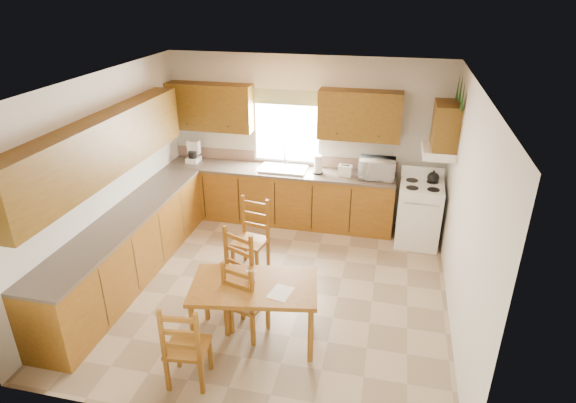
% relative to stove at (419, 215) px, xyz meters
% --- Properties ---
extents(floor, '(4.50, 4.50, 0.00)m').
position_rel_stove_xyz_m(floor, '(-1.88, -1.70, -0.47)').
color(floor, tan).
rests_on(floor, ground).
extents(ceiling, '(4.50, 4.50, 0.00)m').
position_rel_stove_xyz_m(ceiling, '(-1.88, -1.70, 2.23)').
color(ceiling, brown).
rests_on(ceiling, floor).
extents(wall_left, '(4.50, 4.50, 0.00)m').
position_rel_stove_xyz_m(wall_left, '(-4.13, -1.70, 0.88)').
color(wall_left, silver).
rests_on(wall_left, floor).
extents(wall_right, '(4.50, 4.50, 0.00)m').
position_rel_stove_xyz_m(wall_right, '(0.37, -1.70, 0.88)').
color(wall_right, silver).
rests_on(wall_right, floor).
extents(wall_back, '(4.50, 4.50, 0.00)m').
position_rel_stove_xyz_m(wall_back, '(-1.88, 0.55, 0.88)').
color(wall_back, silver).
rests_on(wall_back, floor).
extents(wall_front, '(4.50, 4.50, 0.00)m').
position_rel_stove_xyz_m(wall_front, '(-1.88, -3.95, 0.88)').
color(wall_front, silver).
rests_on(wall_front, floor).
extents(lower_cab_back, '(3.75, 0.60, 0.88)m').
position_rel_stove_xyz_m(lower_cab_back, '(-2.25, 0.25, -0.03)').
color(lower_cab_back, brown).
rests_on(lower_cab_back, floor).
extents(lower_cab_left, '(0.60, 3.60, 0.88)m').
position_rel_stove_xyz_m(lower_cab_left, '(-3.83, -1.85, -0.03)').
color(lower_cab_left, brown).
rests_on(lower_cab_left, floor).
extents(counter_back, '(3.75, 0.63, 0.04)m').
position_rel_stove_xyz_m(counter_back, '(-2.25, 0.25, 0.43)').
color(counter_back, brown).
rests_on(counter_back, lower_cab_back).
extents(counter_left, '(0.63, 3.60, 0.04)m').
position_rel_stove_xyz_m(counter_left, '(-3.83, -1.85, 0.43)').
color(counter_left, brown).
rests_on(counter_left, lower_cab_left).
extents(backsplash, '(3.75, 0.01, 0.18)m').
position_rel_stove_xyz_m(backsplash, '(-2.25, 0.54, 0.54)').
color(backsplash, '#8B6A5A').
rests_on(backsplash, counter_back).
extents(upper_cab_back_left, '(1.41, 0.33, 0.75)m').
position_rel_stove_xyz_m(upper_cab_back_left, '(-3.43, 0.39, 1.38)').
color(upper_cab_back_left, brown).
rests_on(upper_cab_back_left, wall_back).
extents(upper_cab_back_right, '(1.25, 0.33, 0.75)m').
position_rel_stove_xyz_m(upper_cab_back_right, '(-1.02, 0.39, 1.38)').
color(upper_cab_back_right, brown).
rests_on(upper_cab_back_right, wall_back).
extents(upper_cab_left, '(0.33, 3.60, 0.75)m').
position_rel_stove_xyz_m(upper_cab_left, '(-3.96, -1.85, 1.38)').
color(upper_cab_left, brown).
rests_on(upper_cab_left, wall_left).
extents(upper_cab_stove, '(0.33, 0.62, 0.62)m').
position_rel_stove_xyz_m(upper_cab_stove, '(0.20, -0.05, 1.43)').
color(upper_cab_stove, brown).
rests_on(upper_cab_stove, wall_right).
extents(range_hood, '(0.44, 0.62, 0.12)m').
position_rel_stove_xyz_m(range_hood, '(0.15, -0.05, 1.05)').
color(range_hood, white).
rests_on(range_hood, wall_right).
extents(window_frame, '(1.13, 0.02, 1.18)m').
position_rel_stove_xyz_m(window_frame, '(-2.18, 0.52, 1.08)').
color(window_frame, white).
rests_on(window_frame, wall_back).
extents(window_pane, '(1.05, 0.01, 1.10)m').
position_rel_stove_xyz_m(window_pane, '(-2.18, 0.52, 1.08)').
color(window_pane, white).
rests_on(window_pane, wall_back).
extents(window_valance, '(1.19, 0.01, 0.24)m').
position_rel_stove_xyz_m(window_valance, '(-2.18, 0.49, 1.58)').
color(window_valance, '#4B6A37').
rests_on(window_valance, wall_back).
extents(sink_basin, '(0.75, 0.45, 0.04)m').
position_rel_stove_xyz_m(sink_basin, '(-2.18, 0.25, 0.47)').
color(sink_basin, silver).
rests_on(sink_basin, counter_back).
extents(pine_decal_a, '(0.22, 0.22, 0.36)m').
position_rel_stove_xyz_m(pine_decal_a, '(0.33, -0.37, 1.91)').
color(pine_decal_a, '#18461C').
rests_on(pine_decal_a, wall_right).
extents(pine_decal_b, '(0.22, 0.22, 0.36)m').
position_rel_stove_xyz_m(pine_decal_b, '(0.33, -0.05, 1.95)').
color(pine_decal_b, '#18461C').
rests_on(pine_decal_b, wall_right).
extents(pine_decal_c, '(0.22, 0.22, 0.36)m').
position_rel_stove_xyz_m(pine_decal_c, '(0.33, 0.27, 1.91)').
color(pine_decal_c, '#18461C').
rests_on(pine_decal_c, wall_right).
extents(stove, '(0.66, 0.68, 0.94)m').
position_rel_stove_xyz_m(stove, '(0.00, 0.00, 0.00)').
color(stove, white).
rests_on(stove, floor).
extents(coffeemaker, '(0.21, 0.25, 0.33)m').
position_rel_stove_xyz_m(coffeemaker, '(-3.75, 0.29, 0.61)').
color(coffeemaker, white).
rests_on(coffeemaker, counter_back).
extents(paper_towel, '(0.14, 0.14, 0.30)m').
position_rel_stove_xyz_m(paper_towel, '(-1.61, 0.24, 0.60)').
color(paper_towel, white).
rests_on(paper_towel, counter_back).
extents(toaster, '(0.22, 0.15, 0.17)m').
position_rel_stove_xyz_m(toaster, '(-1.18, 0.23, 0.53)').
color(toaster, white).
rests_on(toaster, counter_back).
extents(microwave, '(0.51, 0.37, 0.31)m').
position_rel_stove_xyz_m(microwave, '(-0.69, 0.25, 0.60)').
color(microwave, white).
rests_on(microwave, counter_back).
extents(dining_table, '(1.48, 1.00, 0.73)m').
position_rel_stove_xyz_m(dining_table, '(-1.82, -2.68, -0.11)').
color(dining_table, brown).
rests_on(dining_table, floor).
extents(chair_near_left, '(0.50, 0.49, 0.98)m').
position_rel_stove_xyz_m(chair_near_left, '(-1.94, -2.60, 0.02)').
color(chair_near_left, brown).
rests_on(chair_near_left, floor).
extents(chair_near_right, '(0.45, 0.43, 0.97)m').
position_rel_stove_xyz_m(chair_near_right, '(-2.29, -3.43, 0.01)').
color(chair_near_right, brown).
rests_on(chair_near_right, floor).
extents(chair_far_left, '(0.50, 0.49, 1.03)m').
position_rel_stove_xyz_m(chair_far_left, '(-2.28, -1.31, 0.04)').
color(chair_far_left, brown).
rests_on(chair_far_left, floor).
extents(chair_far_right, '(0.60, 0.59, 1.10)m').
position_rel_stove_xyz_m(chair_far_right, '(-2.22, -2.40, 0.08)').
color(chair_far_right, brown).
rests_on(chair_far_right, floor).
extents(table_paper, '(0.27, 0.32, 0.00)m').
position_rel_stove_xyz_m(table_paper, '(-1.50, -2.76, 0.26)').
color(table_paper, white).
rests_on(table_paper, dining_table).
extents(table_card, '(0.10, 0.04, 0.13)m').
position_rel_stove_xyz_m(table_card, '(-1.87, -2.62, 0.32)').
color(table_card, white).
rests_on(table_card, dining_table).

